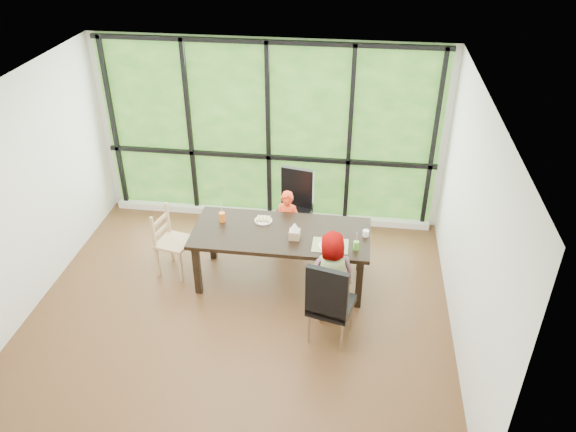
% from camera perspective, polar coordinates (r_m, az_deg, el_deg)
% --- Properties ---
extents(ground, '(5.00, 5.00, 0.00)m').
position_cam_1_polar(ground, '(6.96, -4.80, -9.37)').
color(ground, black).
rests_on(ground, ground).
extents(back_wall, '(5.00, 0.00, 5.00)m').
position_cam_1_polar(back_wall, '(8.12, -1.94, 8.40)').
color(back_wall, silver).
rests_on(back_wall, ground).
extents(foliage_backdrop, '(4.80, 0.02, 2.65)m').
position_cam_1_polar(foliage_backdrop, '(8.10, -1.96, 8.35)').
color(foliage_backdrop, '#224F19').
rests_on(foliage_backdrop, back_wall).
extents(window_mullions, '(4.80, 0.06, 2.65)m').
position_cam_1_polar(window_mullions, '(8.07, -2.01, 8.24)').
color(window_mullions, black).
rests_on(window_mullions, back_wall).
extents(window_sill, '(4.80, 0.12, 0.10)m').
position_cam_1_polar(window_sill, '(8.63, -1.89, 0.19)').
color(window_sill, silver).
rests_on(window_sill, ground).
extents(dining_table, '(2.20, 0.98, 0.75)m').
position_cam_1_polar(dining_table, '(7.15, -0.69, -4.14)').
color(dining_table, black).
rests_on(dining_table, ground).
extents(chair_window_leather, '(0.55, 0.55, 1.08)m').
position_cam_1_polar(chair_window_leather, '(7.80, 0.49, 0.67)').
color(chair_window_leather, black).
rests_on(chair_window_leather, ground).
extents(chair_interior_leather, '(0.55, 0.55, 1.08)m').
position_cam_1_polar(chair_interior_leather, '(6.25, 4.43, -8.43)').
color(chair_interior_leather, black).
rests_on(chair_interior_leather, ground).
extents(chair_end_beech, '(0.48, 0.49, 0.90)m').
position_cam_1_polar(chair_end_beech, '(7.43, -11.45, -2.62)').
color(chair_end_beech, '#A4805C').
rests_on(chair_end_beech, ground).
extents(child_toddler, '(0.40, 0.31, 0.99)m').
position_cam_1_polar(child_toddler, '(7.55, -0.07, -0.89)').
color(child_toddler, '#F73E19').
rests_on(child_toddler, ground).
extents(child_older, '(0.63, 0.51, 1.13)m').
position_cam_1_polar(child_older, '(6.56, 4.25, -5.94)').
color(child_older, gray).
rests_on(child_older, ground).
extents(placemat, '(0.43, 0.31, 0.01)m').
position_cam_1_polar(placemat, '(6.71, 4.30, -2.99)').
color(placemat, tan).
rests_on(placemat, dining_table).
extents(plate_far, '(0.22, 0.22, 0.01)m').
position_cam_1_polar(plate_far, '(7.15, -2.51, -0.46)').
color(plate_far, white).
rests_on(plate_far, dining_table).
extents(plate_near, '(0.24, 0.24, 0.02)m').
position_cam_1_polar(plate_near, '(6.69, 4.12, -3.01)').
color(plate_near, white).
rests_on(plate_near, dining_table).
extents(orange_cup, '(0.08, 0.08, 0.13)m').
position_cam_1_polar(orange_cup, '(7.16, -6.70, -0.10)').
color(orange_cup, orange).
rests_on(orange_cup, dining_table).
extents(green_cup, '(0.07, 0.07, 0.11)m').
position_cam_1_polar(green_cup, '(6.64, 6.92, -2.98)').
color(green_cup, '#5FC434').
rests_on(green_cup, dining_table).
extents(white_mug, '(0.08, 0.08, 0.08)m').
position_cam_1_polar(white_mug, '(6.90, 7.88, -1.74)').
color(white_mug, white).
rests_on(white_mug, dining_table).
extents(tissue_box, '(0.13, 0.13, 0.11)m').
position_cam_1_polar(tissue_box, '(6.79, 0.67, -1.87)').
color(tissue_box, tan).
rests_on(tissue_box, dining_table).
extents(crepe_rolls_far, '(0.20, 0.12, 0.04)m').
position_cam_1_polar(crepe_rolls_far, '(7.14, -2.52, -0.29)').
color(crepe_rolls_far, tan).
rests_on(crepe_rolls_far, plate_far).
extents(crepe_rolls_near, '(0.05, 0.12, 0.04)m').
position_cam_1_polar(crepe_rolls_near, '(6.68, 4.13, -2.83)').
color(crepe_rolls_near, tan).
rests_on(crepe_rolls_near, plate_near).
extents(straw_white, '(0.01, 0.04, 0.20)m').
position_cam_1_polar(straw_white, '(7.11, -6.75, 0.60)').
color(straw_white, white).
rests_on(straw_white, orange_cup).
extents(straw_pink, '(0.01, 0.04, 0.20)m').
position_cam_1_polar(straw_pink, '(6.59, 6.97, -2.31)').
color(straw_pink, pink).
rests_on(straw_pink, green_cup).
extents(tissue, '(0.12, 0.12, 0.11)m').
position_cam_1_polar(tissue, '(6.73, 0.68, -1.08)').
color(tissue, white).
rests_on(tissue, tissue_box).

